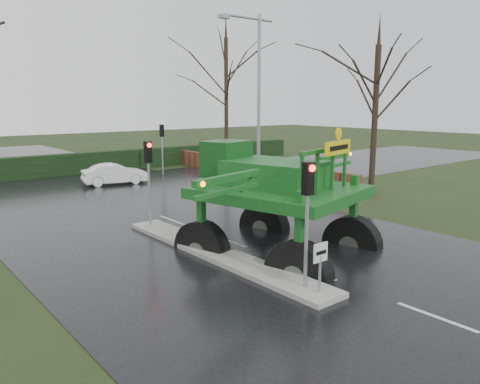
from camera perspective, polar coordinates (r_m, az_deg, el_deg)
ground at (r=14.47m, az=8.53°, el=-9.56°), size 140.00×140.00×0.00m
road_main at (r=22.14m, az=-10.97°, el=-2.46°), size 14.00×80.00×0.02m
road_cross at (r=27.48m, az=-16.93°, el=-0.16°), size 80.00×12.00×0.02m
median_island at (r=15.72m, az=-2.90°, el=-7.45°), size 1.20×10.00×0.16m
hedge_row at (r=34.83m, az=-22.06°, el=2.98°), size 44.00×0.90×1.50m
brick_wall at (r=32.74m, az=0.23°, el=3.06°), size 0.40×20.00×1.20m
keep_left_sign at (r=12.26m, az=9.76°, el=-8.13°), size 0.50×0.07×1.35m
traffic_signal_near at (r=12.18m, az=8.25°, el=-0.74°), size 0.26×0.33×3.52m
traffic_signal_mid at (r=18.90m, az=-11.09°, el=3.26°), size 0.26×0.33×3.52m
traffic_signal_far at (r=33.56m, az=-9.50°, el=6.52°), size 0.26×0.33×3.52m
street_light_right at (r=27.92m, az=1.84°, el=12.81°), size 3.85×0.30×10.00m
tree_right_near at (r=26.34m, az=16.22°, el=10.79°), size 5.60×5.60×9.64m
tree_right_far at (r=37.95m, az=-1.70°, el=13.04°), size 7.00×7.00×12.05m
crop_sprayer at (r=13.56m, az=6.48°, el=0.15°), size 9.28×6.79×5.31m
white_sedan at (r=30.23m, az=-14.95°, el=0.89°), size 4.13×2.13×1.30m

